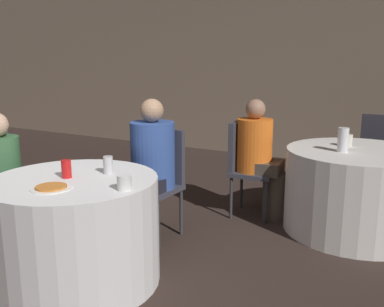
# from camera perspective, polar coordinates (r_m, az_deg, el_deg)

# --- Properties ---
(ground_plane) EXTENTS (16.00, 16.00, 0.00)m
(ground_plane) POSITION_cam_1_polar(r_m,az_deg,el_deg) (3.32, -17.30, -15.34)
(ground_plane) COLOR #332621
(wall_back) EXTENTS (16.00, 0.06, 2.80)m
(wall_back) POSITION_cam_1_polar(r_m,az_deg,el_deg) (6.86, 10.87, 11.16)
(wall_back) COLOR gray
(wall_back) RESTS_ON ground_plane
(table_near) EXTENTS (1.13, 1.13, 0.74)m
(table_near) POSITION_cam_1_polar(r_m,az_deg,el_deg) (3.07, -15.19, -9.91)
(table_near) COLOR white
(table_near) RESTS_ON ground_plane
(table_far) EXTENTS (1.26, 1.26, 0.74)m
(table_far) POSITION_cam_1_polar(r_m,az_deg,el_deg) (4.10, 21.11, -4.67)
(table_far) COLOR white
(table_far) RESTS_ON ground_plane
(chair_near_north) EXTENTS (0.42, 0.42, 0.93)m
(chair_near_north) POSITION_cam_1_polar(r_m,az_deg,el_deg) (3.71, -4.31, -2.64)
(chair_near_north) COLOR #383842
(chair_near_north) RESTS_ON ground_plane
(chair_far_west) EXTENTS (0.44, 0.44, 0.93)m
(chair_far_west) POSITION_cam_1_polar(r_m,az_deg,el_deg) (4.22, 7.00, -0.89)
(chair_far_west) COLOR #383842
(chair_far_west) RESTS_ON ground_plane
(chair_far_north) EXTENTS (0.41, 0.42, 0.93)m
(chair_far_north) POSITION_cam_1_polar(r_m,az_deg,el_deg) (5.07, 23.40, 0.41)
(chair_far_north) COLOR #383842
(chair_far_north) RESTS_ON ground_plane
(person_green_jacket) EXTENTS (0.50, 0.34, 1.12)m
(person_green_jacket) POSITION_cam_1_polar(r_m,az_deg,el_deg) (3.65, -23.49, -3.76)
(person_green_jacket) COLOR black
(person_green_jacket) RESTS_ON ground_plane
(person_orange_shirt) EXTENTS (0.51, 0.36, 1.16)m
(person_orange_shirt) POSITION_cam_1_polar(r_m,az_deg,el_deg) (4.17, 9.17, -0.64)
(person_orange_shirt) COLOR #4C4238
(person_orange_shirt) RESTS_ON ground_plane
(person_blue_shirt) EXTENTS (0.37, 0.52, 1.21)m
(person_blue_shirt) POSITION_cam_1_polar(r_m,az_deg,el_deg) (3.58, -5.79, -2.12)
(person_blue_shirt) COLOR black
(person_blue_shirt) RESTS_ON ground_plane
(pizza_plate_near) EXTENTS (0.25, 0.25, 0.02)m
(pizza_plate_near) POSITION_cam_1_polar(r_m,az_deg,el_deg) (2.76, -18.27, -4.33)
(pizza_plate_near) COLOR white
(pizza_plate_near) RESTS_ON table_near
(soda_can_silver) EXTENTS (0.07, 0.07, 0.12)m
(soda_can_silver) POSITION_cam_1_polar(r_m,az_deg,el_deg) (3.01, -11.12, -1.50)
(soda_can_silver) COLOR silver
(soda_can_silver) RESTS_ON table_near
(soda_can_red) EXTENTS (0.07, 0.07, 0.12)m
(soda_can_red) POSITION_cam_1_polar(r_m,az_deg,el_deg) (2.97, -16.40, -1.99)
(soda_can_red) COLOR red
(soda_can_red) RESTS_ON table_near
(cup_near) EXTENTS (0.09, 0.09, 0.09)m
(cup_near) POSITION_cam_1_polar(r_m,az_deg,el_deg) (2.62, -9.01, -3.87)
(cup_near) COLOR white
(cup_near) RESTS_ON table_near
(bottle_far) EXTENTS (0.09, 0.09, 0.21)m
(bottle_far) POSITION_cam_1_polar(r_m,az_deg,el_deg) (3.87, 19.49, 1.73)
(bottle_far) COLOR white
(bottle_far) RESTS_ON table_far
(cup_far) EXTENTS (0.09, 0.09, 0.11)m
(cup_far) POSITION_cam_1_polar(r_m,az_deg,el_deg) (4.15, 20.02, 1.65)
(cup_far) COLOR silver
(cup_far) RESTS_ON table_far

